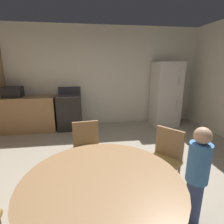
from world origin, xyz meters
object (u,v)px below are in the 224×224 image
(chair_north, at_px, (87,148))
(person_child, at_px, (197,174))
(microwave, at_px, (13,92))
(chair_northeast, at_px, (164,157))
(oven_range, at_px, (70,112))
(dining_table, at_px, (102,195))
(refrigerator, at_px, (165,94))

(chair_north, bearing_deg, person_child, 44.56)
(microwave, xyz_separation_m, chair_northeast, (2.80, -2.66, -0.53))
(microwave, bearing_deg, chair_northeast, -43.51)
(oven_range, bearing_deg, dining_table, -80.15)
(refrigerator, distance_m, chair_northeast, 2.89)
(refrigerator, distance_m, microwave, 4.00)
(oven_range, height_order, refrigerator, refrigerator)
(person_child, bearing_deg, oven_range, -74.27)
(chair_northeast, bearing_deg, refrigerator, -152.74)
(person_child, bearing_deg, chair_north, -49.69)
(oven_range, bearing_deg, chair_northeast, -61.39)
(dining_table, relative_size, chair_northeast, 1.54)
(chair_northeast, height_order, person_child, person_child)
(dining_table, bearing_deg, chair_north, 96.64)
(oven_range, height_order, dining_table, oven_range)
(oven_range, distance_m, chair_north, 2.29)
(oven_range, relative_size, dining_table, 0.82)
(microwave, height_order, person_child, microwave)
(refrigerator, xyz_separation_m, chair_northeast, (-1.20, -2.61, -0.38))
(dining_table, xyz_separation_m, chair_north, (-0.13, 1.10, -0.11))
(refrigerator, height_order, dining_table, refrigerator)
(refrigerator, bearing_deg, microwave, 179.28)
(microwave, height_order, chair_north, microwave)
(oven_range, height_order, chair_northeast, oven_range)
(dining_table, distance_m, chair_northeast, 1.11)
(chair_north, bearing_deg, oven_range, -175.25)
(chair_northeast, distance_m, person_child, 0.51)
(microwave, distance_m, chair_northeast, 3.90)
(oven_range, relative_size, chair_northeast, 1.26)
(dining_table, xyz_separation_m, person_child, (1.00, 0.19, -0.03))
(chair_northeast, relative_size, person_child, 0.80)
(oven_range, distance_m, person_child, 3.53)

